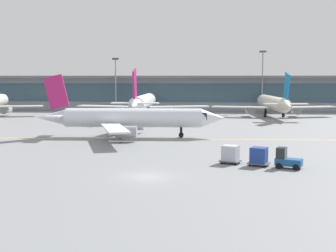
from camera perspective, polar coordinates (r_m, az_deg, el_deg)
The scene contains 11 objects.
ground_plane at distance 43.44m, azimuth -2.64°, elevation -6.20°, with size 400.00×400.00×0.00m, color gray.
taxiway_centreline_stripe at distance 69.62m, azimuth -4.52°, elevation -1.58°, with size 110.00×0.36×0.01m, color yellow.
terminal_concourse at distance 131.97m, azimuth 2.55°, elevation 4.16°, with size 186.02×11.00×9.60m.
gate_airplane_1 at distance 108.23m, azimuth -3.09°, elevation 2.90°, with size 30.94×33.18×11.02m.
gate_airplane_2 at distance 111.19m, azimuth 12.79°, elevation 2.73°, with size 28.90×31.19×10.33m.
taxiing_regional_jet at distance 71.30m, azimuth -4.58°, elevation 0.94°, with size 29.18×27.14×9.67m.
baggage_tug at distance 48.53m, azimuth 14.37°, elevation -4.01°, with size 2.93×2.34×2.10m.
cargo_dolly_lead at distance 49.15m, azimuth 11.10°, elevation -3.62°, with size 2.54×2.25×1.94m.
cargo_dolly_trailing at distance 50.02m, azimuth 7.68°, elevation -3.39°, with size 2.54×2.25×1.94m.
apron_light_mast_1 at distance 126.63m, azimuth -6.45°, elevation 5.39°, with size 1.80×0.36×14.37m.
apron_light_mast_2 at distance 126.41m, azimuth 11.52°, elevation 5.72°, with size 1.80×0.36×16.19m.
Camera 1 is at (5.69, -42.07, 9.19)m, focal length 49.59 mm.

